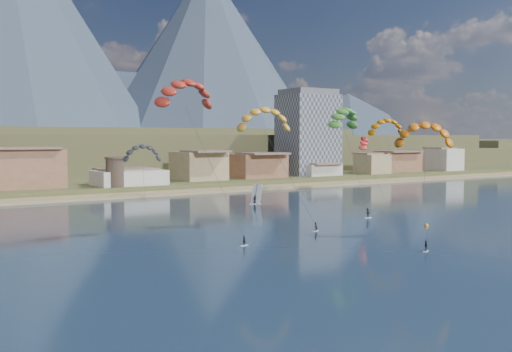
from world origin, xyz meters
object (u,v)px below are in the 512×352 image
Objects in this scene: kitesurfer_red at (185,89)px; kitesurfer_orange at (424,131)px; buoy at (426,226)px; windsurfer at (256,198)px; kitesurfer_yellow at (264,116)px; kitesurfer_green at (344,116)px; apartment_tower at (308,133)px; watchtower at (115,172)px.

kitesurfer_red is 1.25× the size of kitesurfer_orange.
windsurfer is at bearing 98.64° from buoy.
kitesurfer_green reaches higher than kitesurfer_yellow.
kitesurfer_yellow is 41.33m from windsurfer.
apartment_tower is at bearing 43.74° from kitesurfer_red.
kitesurfer_yellow is (-78.33, -88.39, 2.30)m from apartment_tower.
kitesurfer_orange reaches higher than buoy.
kitesurfer_orange is 20.58m from buoy.
kitesurfer_green is 5.47× the size of windsurfer.
buoy is at bearing 37.76° from kitesurfer_orange.
kitesurfer_green is at bearing 25.09° from kitesurfer_yellow.
apartment_tower is 82.02m from watchtower.
watchtower is at bearing -170.07° from apartment_tower.
apartment_tower is 3.72× the size of watchtower.
buoy is at bearing -72.96° from watchtower.
apartment_tower is at bearing 57.62° from kitesurfer_green.
kitesurfer_green reaches higher than kitesurfer_orange.
kitesurfer_red is at bearing -101.21° from watchtower.
apartment_tower reaches higher than kitesurfer_yellow.
watchtower is at bearing 107.04° from buoy.
kitesurfer_red is at bearing -136.26° from apartment_tower.
apartment_tower is 1.47× the size of kitesurfer_orange.
kitesurfer_orange is 28.87× the size of buoy.
windsurfer is (18.60, 31.88, -18.58)m from kitesurfer_yellow.
buoy is at bearing -116.96° from apartment_tower.
kitesurfer_yellow is 27.77m from kitesurfer_orange.
kitesurfer_green is at bearing 68.02° from kitesurfer_orange.
kitesurfer_green reaches higher than watchtower.
buoy is at bearing -15.98° from kitesurfer_red.
kitesurfer_orange is at bearing -79.10° from watchtower.
apartment_tower is 1.39× the size of kitesurfer_yellow.
kitesurfer_orange is at bearing -119.13° from apartment_tower.
watchtower is 0.37× the size of kitesurfer_yellow.
kitesurfer_orange is (18.55, -96.27, 11.02)m from watchtower.
kitesurfer_red is 50.40m from buoy.
kitesurfer_red reaches higher than windsurfer.
watchtower reaches higher than buoy.
windsurfer is at bearing 88.16° from kitesurfer_orange.
kitesurfer_yellow is 0.87× the size of kitesurfer_green.
buoy is (7.13, -46.91, -1.41)m from windsurfer.
kitesurfer_green is 29.10m from windsurfer.
windsurfer is (35.57, 34.68, -22.40)m from kitesurfer_red.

